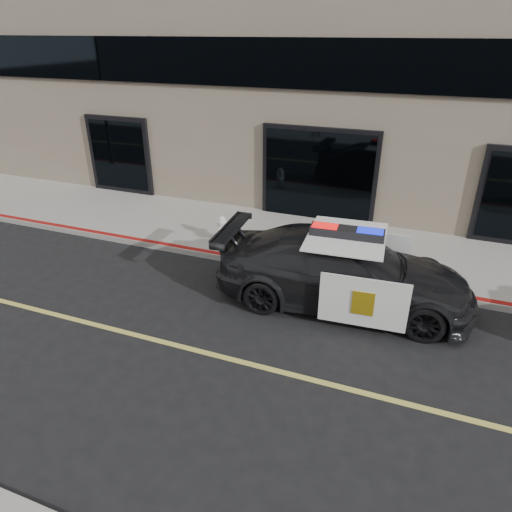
% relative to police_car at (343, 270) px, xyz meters
% --- Properties ---
extents(ground, '(120.00, 120.00, 0.00)m').
position_rel_police_car_xyz_m(ground, '(-0.67, -2.63, -0.79)').
color(ground, black).
rests_on(ground, ground).
extents(sidewalk_n, '(60.00, 3.50, 0.15)m').
position_rel_police_car_xyz_m(sidewalk_n, '(-0.67, 2.62, -0.71)').
color(sidewalk_n, gray).
rests_on(sidewalk_n, ground).
extents(building_n, '(60.00, 7.00, 12.00)m').
position_rel_police_car_xyz_m(building_n, '(-0.67, 7.87, 5.21)').
color(building_n, '#756856').
rests_on(building_n, ground).
extents(police_car, '(2.88, 5.64, 1.75)m').
position_rel_police_car_xyz_m(police_car, '(0.00, 0.00, 0.00)').
color(police_car, black).
rests_on(police_car, ground).
extents(fire_hydrant, '(0.33, 0.45, 0.72)m').
position_rel_police_car_xyz_m(fire_hydrant, '(-3.62, 1.71, -0.30)').
color(fire_hydrant, white).
rests_on(fire_hydrant, sidewalk_n).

